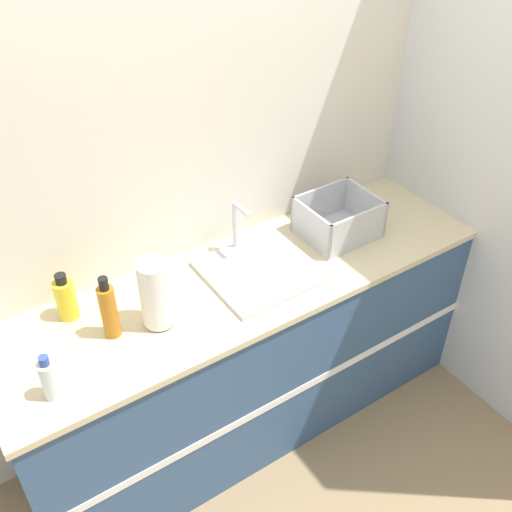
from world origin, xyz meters
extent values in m
plane|color=#937A56|center=(0.00, 0.00, 0.00)|extent=(12.00, 12.00, 0.00)
cube|color=beige|center=(0.00, 0.62, 1.30)|extent=(4.51, 0.06, 2.60)
cube|color=silver|center=(1.09, 0.29, 1.30)|extent=(0.06, 2.59, 2.60)
cube|color=#33517A|center=(0.00, 0.29, 0.43)|extent=(2.11, 0.59, 0.86)
cube|color=white|center=(0.00, 0.00, 0.43)|extent=(2.11, 0.01, 0.04)
cube|color=beige|center=(0.00, 0.29, 0.88)|extent=(2.14, 0.61, 0.03)
cube|color=silver|center=(0.06, 0.29, 0.90)|extent=(0.44, 0.42, 0.02)
cylinder|color=silver|center=(0.06, 0.48, 1.02)|extent=(0.02, 0.02, 0.22)
cylinder|color=silver|center=(0.06, 0.43, 1.13)|extent=(0.02, 0.11, 0.02)
cylinder|color=#4C4C51|center=(-0.42, 0.25, 0.90)|extent=(0.09, 0.09, 0.01)
cylinder|color=white|center=(-0.42, 0.25, 1.04)|extent=(0.12, 0.12, 0.27)
cube|color=#B7BABF|center=(0.51, 0.33, 0.90)|extent=(0.32, 0.27, 0.01)
cube|color=#B7BABF|center=(0.51, 0.20, 0.99)|extent=(0.32, 0.01, 0.17)
cube|color=#B7BABF|center=(0.51, 0.46, 0.99)|extent=(0.32, 0.01, 0.17)
cube|color=#B7BABF|center=(0.35, 0.33, 0.99)|extent=(0.01, 0.27, 0.17)
cube|color=#B7BABF|center=(0.66, 0.33, 0.99)|extent=(0.01, 0.27, 0.17)
cylinder|color=yellow|center=(-0.69, 0.48, 0.97)|extent=(0.08, 0.08, 0.16)
cylinder|color=black|center=(-0.69, 0.48, 1.07)|extent=(0.04, 0.04, 0.04)
cylinder|color=#B26B19|center=(-0.59, 0.29, 1.00)|extent=(0.06, 0.06, 0.22)
cylinder|color=black|center=(-0.59, 0.29, 1.13)|extent=(0.03, 0.03, 0.05)
cylinder|color=silver|center=(-0.87, 0.13, 0.97)|extent=(0.06, 0.06, 0.15)
cylinder|color=#334C9E|center=(-0.87, 0.13, 1.06)|extent=(0.03, 0.03, 0.03)
camera|label=1|loc=(-1.02, -1.32, 2.46)|focal=42.00mm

